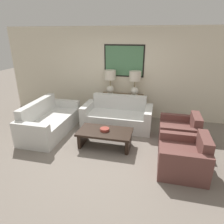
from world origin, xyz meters
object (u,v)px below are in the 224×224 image
at_px(couch_by_back_wall, 117,117).
at_px(coffee_table, 105,135).
at_px(couch_by_side, 50,122).
at_px(decorative_bowl, 105,129).
at_px(armchair_near_camera, 184,158).
at_px(armchair_near_back_wall, 180,133).
at_px(table_lamp_right, 135,81).
at_px(table_lamp_left, 110,79).
at_px(console_table, 122,106).

xyz_separation_m(couch_by_back_wall, coffee_table, (-0.05, -1.12, 0.00)).
relative_size(couch_by_side, decorative_bowl, 8.92).
bearing_deg(armchair_near_camera, coffee_table, 163.14).
relative_size(couch_by_side, armchair_near_back_wall, 2.08).
relative_size(couch_by_back_wall, couch_by_side, 1.00).
bearing_deg(couch_by_back_wall, table_lamp_right, 61.14).
relative_size(couch_by_back_wall, armchair_near_back_wall, 2.08).
height_order(table_lamp_right, couch_by_back_wall, table_lamp_right).
relative_size(table_lamp_right, couch_by_side, 0.38).
height_order(table_lamp_left, couch_by_back_wall, table_lamp_left).
bearing_deg(couch_by_side, table_lamp_right, 35.13).
bearing_deg(armchair_near_camera, table_lamp_right, 118.56).
relative_size(coffee_table, decorative_bowl, 5.77).
bearing_deg(table_lamp_left, armchair_near_back_wall, -32.93).
bearing_deg(decorative_bowl, couch_by_side, 167.39).
distance_m(coffee_table, decorative_bowl, 0.13).
xyz_separation_m(console_table, couch_by_side, (-1.65, -1.42, -0.08)).
relative_size(console_table, couch_by_side, 0.67).
relative_size(table_lamp_left, armchair_near_camera, 0.79).
height_order(couch_by_back_wall, decorative_bowl, couch_by_back_wall).
xyz_separation_m(console_table, armchair_near_camera, (1.61, -2.29, -0.09)).
distance_m(table_lamp_right, armchair_near_camera, 2.76).
bearing_deg(decorative_bowl, armchair_near_back_wall, 16.46).
height_order(couch_by_back_wall, armchair_near_back_wall, couch_by_back_wall).
bearing_deg(table_lamp_right, decorative_bowl, -103.51).
distance_m(table_lamp_left, couch_by_back_wall, 1.17).
bearing_deg(decorative_bowl, couch_by_back_wall, 86.89).
bearing_deg(console_table, armchair_near_camera, -54.85).
distance_m(couch_by_back_wall, armchair_near_back_wall, 1.73).
bearing_deg(couch_by_back_wall, coffee_table, -92.59).
relative_size(couch_by_side, coffee_table, 1.55).
distance_m(console_table, armchair_near_back_wall, 2.06).
distance_m(armchair_near_back_wall, armchair_near_camera, 1.01).
relative_size(couch_by_back_wall, decorative_bowl, 8.92).
relative_size(table_lamp_left, couch_by_back_wall, 0.38).
bearing_deg(table_lamp_left, couch_by_side, -132.16).
distance_m(couch_by_side, armchair_near_back_wall, 3.27).
distance_m(table_lamp_left, armchair_near_back_wall, 2.52).
bearing_deg(console_table, couch_by_back_wall, -90.00).
bearing_deg(table_lamp_left, coffee_table, -79.98).
height_order(table_lamp_left, decorative_bowl, table_lamp_left).
height_order(table_lamp_right, decorative_bowl, table_lamp_right).
distance_m(table_lamp_right, couch_by_side, 2.62).
relative_size(armchair_near_back_wall, armchair_near_camera, 1.00).
height_order(console_table, armchair_near_back_wall, armchair_near_back_wall).
height_order(coffee_table, armchair_near_back_wall, armchair_near_back_wall).
xyz_separation_m(table_lamp_left, armchair_near_camera, (1.98, -2.29, -0.90)).
bearing_deg(coffee_table, decorative_bowl, 134.20).
bearing_deg(couch_by_side, coffee_table, -12.88).
relative_size(coffee_table, armchair_near_camera, 1.35).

